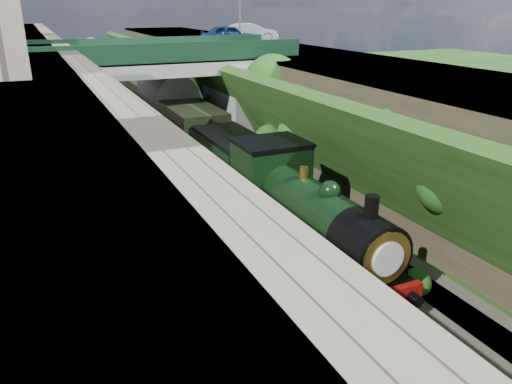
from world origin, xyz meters
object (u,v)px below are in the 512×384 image
lamppost (240,1)px  tender (233,166)px  road_bridge (174,90)px  locomotive (305,214)px  car_blue (230,36)px  tree (273,86)px  car_silver (249,33)px

lamppost → tender: lamppost is taller
road_bridge → locomotive: road_bridge is taller
lamppost → car_blue: 2.77m
lamppost → locomotive: 25.21m
lamppost → road_bridge: bearing=-140.5°
tree → locomotive: 13.55m
lamppost → car_silver: lamppost is taller
car_silver → tender: bearing=155.5°
locomotive → tender: bearing=90.0°
car_blue → tender: 17.14m
car_blue → locomotive: (-5.94, -22.50, -5.16)m
car_silver → lamppost: bearing=147.1°
road_bridge → car_blue: bearing=41.6°
tree → locomotive: tree is taller
car_silver → tree: bearing=163.7°
tender → locomotive: bearing=-90.0°
road_bridge → car_blue: size_ratio=3.41×
lamppost → tender: bearing=-114.1°
lamppost → tender: size_ratio=1.00×
tree → lamppost: (2.27, 10.57, 4.92)m
road_bridge → tender: road_bridge is taller
car_blue → car_silver: bearing=-30.3°
road_bridge → locomotive: 17.14m
road_bridge → car_silver: 13.28m
car_blue → locomotive: 23.83m
car_blue → tender: size_ratio=0.78×
road_bridge → car_silver: bearing=44.1°
locomotive → road_bridge: bearing=90.9°
lamppost → car_silver: bearing=55.8°
locomotive → car_blue: bearing=75.2°
road_bridge → tree: bearing=-42.8°
road_bridge → tree: 6.79m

